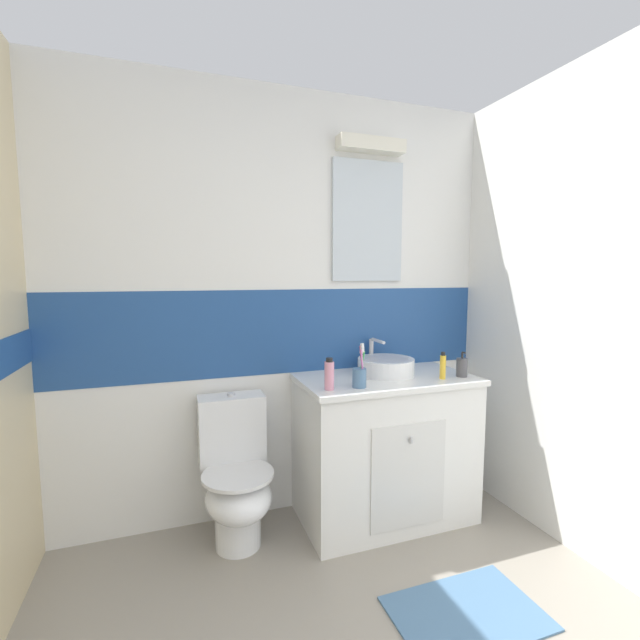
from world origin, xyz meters
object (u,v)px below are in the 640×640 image
at_px(deodorant_spray_can, 329,375).
at_px(toothpaste_tube_upright, 443,366).
at_px(soap_dispenser, 462,367).
at_px(sink_basin, 386,366).
at_px(toilet, 236,477).
at_px(toothbrush_cup, 360,376).

height_order(deodorant_spray_can, toothpaste_tube_upright, deodorant_spray_can).
bearing_deg(soap_dispenser, sink_basin, 153.52).
bearing_deg(sink_basin, soap_dispenser, -26.48).
bearing_deg(sink_basin, deodorant_spray_can, -154.61).
distance_m(toilet, toothpaste_tube_upright, 1.29).
height_order(sink_basin, deodorant_spray_can, sink_basin).
distance_m(toilet, toothbrush_cup, 0.85).
xyz_separation_m(toilet, deodorant_spray_can, (0.46, -0.19, 0.56)).
xyz_separation_m(toothbrush_cup, toothpaste_tube_upright, (0.52, 0.01, 0.01)).
relative_size(deodorant_spray_can, toothpaste_tube_upright, 1.07).
height_order(sink_basin, soap_dispenser, sink_basin).
distance_m(sink_basin, toilet, 1.04).
relative_size(toilet, toothpaste_tube_upright, 5.11).
bearing_deg(deodorant_spray_can, toothpaste_tube_upright, -0.01).
bearing_deg(deodorant_spray_can, toothbrush_cup, -3.39).
distance_m(sink_basin, deodorant_spray_can, 0.48).
height_order(toilet, toothpaste_tube_upright, toothpaste_tube_upright).
height_order(sink_basin, toothpaste_tube_upright, sink_basin).
height_order(soap_dispenser, toothpaste_tube_upright, toothpaste_tube_upright).
height_order(sink_basin, toilet, sink_basin).
distance_m(sink_basin, toothbrush_cup, 0.34).
height_order(soap_dispenser, deodorant_spray_can, deodorant_spray_can).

